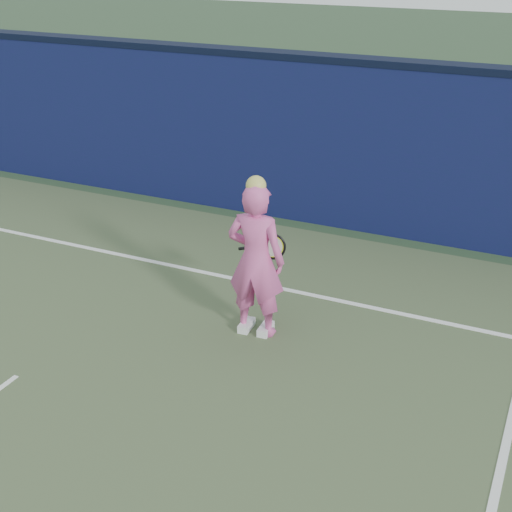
% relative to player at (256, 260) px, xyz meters
% --- Properties ---
extents(backstop_wall, '(24.00, 0.40, 2.50)m').
position_rel_player_xyz_m(backstop_wall, '(-1.89, 3.60, 0.33)').
color(backstop_wall, '#0D163B').
rests_on(backstop_wall, ground).
extents(wall_cap, '(24.00, 0.42, 0.10)m').
position_rel_player_xyz_m(wall_cap, '(-1.89, 3.60, 1.63)').
color(wall_cap, black).
rests_on(wall_cap, backstop_wall).
extents(player, '(0.69, 0.48, 1.90)m').
position_rel_player_xyz_m(player, '(0.00, 0.00, 0.00)').
color(player, '#DB559D').
rests_on(player, ground).
extents(racket, '(0.61, 0.14, 0.33)m').
position_rel_player_xyz_m(racket, '(-0.02, 0.43, -0.01)').
color(racket, black).
rests_on(racket, ground).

